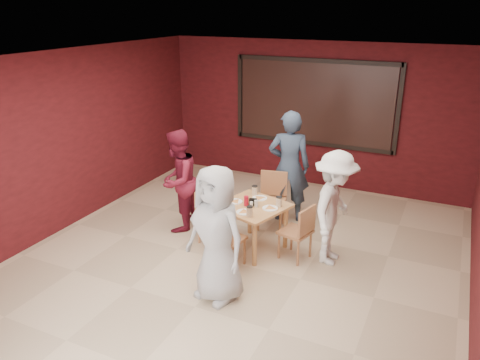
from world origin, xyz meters
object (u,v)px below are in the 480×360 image
at_px(chair_back, 272,196).
at_px(diner_right, 334,208).
at_px(dining_table, 252,210).
at_px(diner_left, 178,181).
at_px(chair_front, 225,237).
at_px(chair_left, 209,212).
at_px(diner_back, 289,167).
at_px(chair_right, 300,230).
at_px(diner_front, 217,235).

distance_m(chair_back, diner_right, 1.41).
height_order(dining_table, diner_left, diner_left).
height_order(chair_front, diner_right, diner_right).
bearing_deg(chair_left, chair_front, -47.23).
bearing_deg(dining_table, diner_back, 83.99).
xyz_separation_m(chair_front, diner_back, (0.23, 1.88, 0.46)).
bearing_deg(diner_left, chair_left, 69.36).
distance_m(chair_left, diner_left, 0.74).
bearing_deg(chair_left, diner_right, 5.69).
xyz_separation_m(chair_right, diner_right, (0.42, 0.16, 0.34)).
height_order(chair_back, diner_left, diner_left).
bearing_deg(chair_left, diner_left, 166.00).
distance_m(chair_front, diner_front, 0.77).
relative_size(chair_back, diner_right, 0.56).
bearing_deg(chair_front, diner_front, -71.05).
height_order(diner_front, diner_right, diner_front).
distance_m(dining_table, chair_front, 0.70).
relative_size(diner_front, diner_right, 1.06).
xyz_separation_m(chair_front, diner_front, (0.22, -0.63, 0.38)).
bearing_deg(dining_table, diner_right, 7.20).
distance_m(diner_back, diner_left, 1.82).
height_order(dining_table, diner_back, diner_back).
bearing_deg(chair_back, diner_front, -86.50).
relative_size(dining_table, diner_back, 0.59).
relative_size(dining_table, diner_left, 0.67).
xyz_separation_m(diner_back, diner_left, (-1.46, -1.08, -0.12)).
height_order(dining_table, chair_right, dining_table).
bearing_deg(chair_left, chair_back, 52.82).
distance_m(chair_front, chair_right, 1.07).
bearing_deg(diner_back, chair_front, 64.62).
relative_size(chair_back, diner_left, 0.55).
distance_m(chair_left, diner_right, 1.89).
bearing_deg(diner_left, chair_front, 50.38).
xyz_separation_m(dining_table, diner_back, (0.13, 1.20, 0.31)).
bearing_deg(chair_front, chair_right, 38.46).
bearing_deg(dining_table, chair_left, -176.84).
distance_m(chair_right, diner_right, 0.57).
xyz_separation_m(chair_left, diner_right, (1.86, 0.18, 0.34)).
distance_m(diner_front, diner_right, 1.79).
height_order(chair_back, chair_left, chair_back).
relative_size(dining_table, chair_front, 1.31).
bearing_deg(dining_table, chair_front, -98.52).
relative_size(diner_back, diner_right, 1.15).
xyz_separation_m(dining_table, chair_front, (-0.10, -0.68, -0.14)).
bearing_deg(chair_left, dining_table, 3.16).
bearing_deg(diner_back, chair_right, 98.27).
distance_m(dining_table, diner_back, 1.24).
bearing_deg(chair_left, chair_right, 0.99).
xyz_separation_m(diner_front, diner_left, (-1.45, 1.43, -0.04)).
distance_m(chair_right, diner_front, 1.49).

